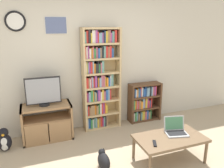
# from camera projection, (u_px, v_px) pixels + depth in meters

# --- Properties ---
(wall_back) EXTENTS (7.19, 0.09, 2.60)m
(wall_back) POSITION_uv_depth(u_px,v_px,m) (89.00, 62.00, 4.18)
(wall_back) COLOR beige
(wall_back) RESTS_ON ground_plane
(tv_stand) EXTENTS (0.85, 0.43, 0.64)m
(tv_stand) POSITION_uv_depth(u_px,v_px,m) (47.00, 122.00, 3.89)
(tv_stand) COLOR #9E754C
(tv_stand) RESTS_ON ground_plane
(television) EXTENTS (0.59, 0.18, 0.50)m
(television) POSITION_uv_depth(u_px,v_px,m) (43.00, 92.00, 3.73)
(television) COLOR black
(television) RESTS_ON tv_stand
(bookshelf_tall) EXTENTS (0.73, 0.24, 1.96)m
(bookshelf_tall) POSITION_uv_depth(u_px,v_px,m) (99.00, 79.00, 4.17)
(bookshelf_tall) COLOR tan
(bookshelf_tall) RESTS_ON ground_plane
(bookshelf_short) EXTENTS (0.69, 0.25, 0.82)m
(bookshelf_short) POSITION_uv_depth(u_px,v_px,m) (143.00, 102.00, 4.65)
(bookshelf_short) COLOR brown
(bookshelf_short) RESTS_ON ground_plane
(coffee_table) EXTENTS (1.03, 0.57, 0.40)m
(coffee_table) POSITION_uv_depth(u_px,v_px,m) (170.00, 139.00, 3.24)
(coffee_table) COLOR brown
(coffee_table) RESTS_ON ground_plane
(laptop) EXTENTS (0.38, 0.33, 0.24)m
(laptop) POSITION_uv_depth(u_px,v_px,m) (175.00, 129.00, 3.34)
(laptop) COLOR #B7BABC
(laptop) RESTS_ON coffee_table
(remote_near_laptop) EXTENTS (0.11, 0.16, 0.02)m
(remote_near_laptop) POSITION_uv_depth(u_px,v_px,m) (155.00, 143.00, 3.04)
(remote_near_laptop) COLOR black
(remote_near_laptop) RESTS_ON coffee_table
(cat) EXTENTS (0.19, 0.49, 0.28)m
(cat) POSITION_uv_depth(u_px,v_px,m) (104.00, 161.00, 3.12)
(cat) COLOR black
(cat) RESTS_ON ground_plane
(penguin_figurine) EXTENTS (0.21, 0.19, 0.40)m
(penguin_figurine) POSITION_uv_depth(u_px,v_px,m) (4.00, 141.00, 3.55)
(penguin_figurine) COLOR black
(penguin_figurine) RESTS_ON ground_plane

